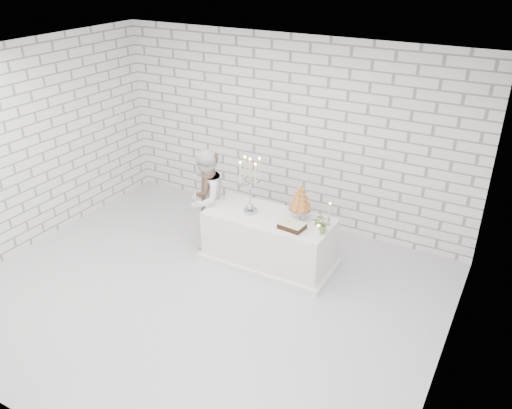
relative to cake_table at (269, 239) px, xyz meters
name	(u,v)px	position (x,y,z in m)	size (l,w,h in m)	color
ground	(202,294)	(-0.40, -1.13, -0.38)	(6.00, 5.00, 0.01)	silver
ceiling	(189,64)	(-0.40, -1.13, 2.62)	(6.00, 5.00, 0.01)	white
wall_back	(288,132)	(-0.40, 1.37, 1.12)	(6.00, 0.01, 3.00)	white
wall_front	(19,306)	(-0.40, -3.63, 1.12)	(6.00, 0.01, 3.00)	white
wall_left	(26,148)	(-3.40, -1.13, 1.12)	(0.01, 5.00, 3.00)	white
wall_right	(458,258)	(2.60, -1.13, 1.12)	(0.01, 5.00, 3.00)	white
cake_table	(269,239)	(0.00, 0.00, 0.00)	(1.80, 0.80, 0.75)	white
groom	(208,199)	(-1.04, 0.02, 0.37)	(0.54, 0.36, 1.49)	#452D22
bride	(205,199)	(-1.05, -0.03, 0.39)	(0.75, 0.58, 1.54)	white
candelabra	(250,186)	(-0.28, -0.05, 0.79)	(0.34, 0.34, 0.83)	#9FA0AA
croquembouche	(300,202)	(0.40, 0.14, 0.63)	(0.33, 0.33, 0.50)	#9D5929
chocolate_cake	(292,226)	(0.43, -0.17, 0.42)	(0.33, 0.23, 0.08)	black
pillar_candle	(318,230)	(0.79, -0.13, 0.44)	(0.08, 0.08, 0.12)	white
extra_taper	(329,215)	(0.83, 0.16, 0.54)	(0.06, 0.06, 0.32)	beige
flowers	(322,223)	(0.81, -0.07, 0.52)	(0.25, 0.22, 0.28)	#578245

